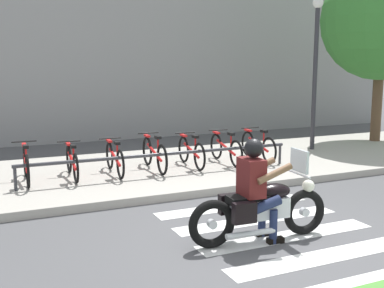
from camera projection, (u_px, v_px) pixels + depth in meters
The scene contains 20 objects.
ground_plane at pixel (268, 240), 6.67m from camera, with size 48.00×48.00×0.00m, color #4C4C4F.
sidewalk at pixel (156, 170), 10.72m from camera, with size 24.00×4.40×0.15m, color #A8A399.
crosswalk_stripe_0 at pixel (372, 282), 5.37m from camera, with size 2.80×0.40×0.01m, color white.
crosswalk_stripe_1 at pixel (325, 256), 6.09m from camera, with size 2.80×0.40×0.01m, color white.
crosswalk_stripe_2 at pixel (288, 236), 6.80m from camera, with size 2.80×0.40×0.01m, color white.
crosswalk_stripe_3 at pixel (258, 220), 7.52m from camera, with size 2.80×0.40×0.01m, color white.
crosswalk_stripe_4 at pixel (233, 206), 8.24m from camera, with size 2.80×0.40×0.01m, color white.
motorcycle at pixel (261, 209), 6.56m from camera, with size 2.12×0.66×1.26m.
rider at pixel (256, 183), 6.47m from camera, with size 0.65×0.56×1.45m.
bicycle_0 at pixel (26, 165), 9.25m from camera, with size 0.48×1.64×0.78m.
bicycle_1 at pixel (72, 162), 9.62m from camera, with size 0.48×1.59×0.72m.
bicycle_2 at pixel (115, 158), 9.98m from camera, with size 0.48×1.62×0.73m.
bicycle_3 at pixel (154, 154), 10.34m from camera, with size 0.48×1.73×0.79m.
bicycle_4 at pixel (191, 152), 10.70m from camera, with size 0.48×1.59×0.75m.
bicycle_5 at pixel (226, 149), 11.06m from camera, with size 0.48×1.69×0.75m.
bicycle_6 at pixel (258, 146), 11.42m from camera, with size 0.48×1.66×0.76m.
bike_rack at pixel (163, 155), 9.83m from camera, with size 5.91×0.07×0.49m.
street_lamp at pixel (316, 61), 12.59m from camera, with size 0.28×0.28×4.16m.
tree_near_rack at pixel (382, 19), 13.85m from camera, with size 3.56×3.56×5.52m.
building_backdrop at pixel (94, 40), 15.31m from camera, with size 24.00×1.20×6.44m, color gray.
Camera 1 is at (-3.62, -5.34, 2.43)m, focal length 44.44 mm.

